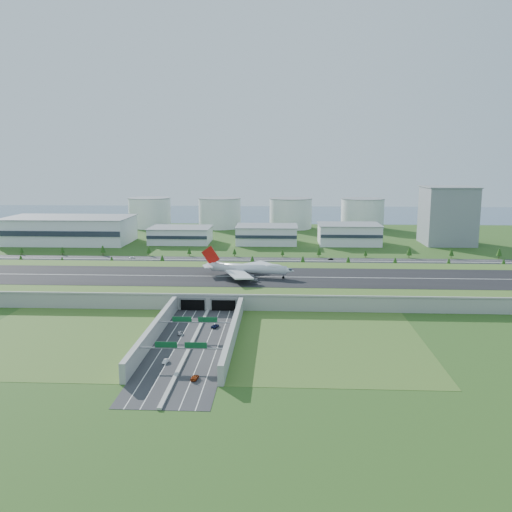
{
  "coord_description": "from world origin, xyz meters",
  "views": [
    {
      "loc": [
        40.23,
        -335.39,
        82.25
      ],
      "look_at": [
        22.08,
        35.0,
        15.26
      ],
      "focal_mm": 38.0,
      "sensor_mm": 36.0,
      "label": 1
    }
  ],
  "objects_px": {
    "car_3": "(195,377)",
    "car_7": "(132,257)",
    "fuel_tank_a": "(150,213)",
    "car_6": "(480,264)",
    "boeing_747": "(248,268)",
    "office_tower": "(448,216)",
    "car_2": "(215,326)",
    "car_4": "(113,261)",
    "car_1": "(165,361)",
    "car_5": "(331,259)",
    "car_0": "(180,333)"
  },
  "relations": [
    {
      "from": "car_5",
      "to": "car_7",
      "type": "height_order",
      "value": "car_7"
    },
    {
      "from": "boeing_747",
      "to": "car_5",
      "type": "relative_size",
      "value": 14.11
    },
    {
      "from": "car_1",
      "to": "car_6",
      "type": "xyz_separation_m",
      "value": [
        201.46,
        215.31,
        -0.04
      ]
    },
    {
      "from": "fuel_tank_a",
      "to": "car_3",
      "type": "xyz_separation_m",
      "value": [
        127.69,
        -454.21,
        -16.57
      ]
    },
    {
      "from": "boeing_747",
      "to": "car_3",
      "type": "bearing_deg",
      "value": -81.69
    },
    {
      "from": "fuel_tank_a",
      "to": "car_0",
      "type": "relative_size",
      "value": 10.91
    },
    {
      "from": "boeing_747",
      "to": "car_6",
      "type": "distance_m",
      "value": 196.5
    },
    {
      "from": "car_7",
      "to": "office_tower",
      "type": "bearing_deg",
      "value": 118.86
    },
    {
      "from": "car_0",
      "to": "car_3",
      "type": "relative_size",
      "value": 0.82
    },
    {
      "from": "boeing_747",
      "to": "car_2",
      "type": "bearing_deg",
      "value": -85.16
    },
    {
      "from": "boeing_747",
      "to": "car_4",
      "type": "bearing_deg",
      "value": 156.16
    },
    {
      "from": "boeing_747",
      "to": "car_6",
      "type": "relative_size",
      "value": 12.3
    },
    {
      "from": "car_0",
      "to": "car_6",
      "type": "height_order",
      "value": "car_0"
    },
    {
      "from": "office_tower",
      "to": "car_1",
      "type": "xyz_separation_m",
      "value": [
        -206.9,
        -323.11,
        -26.66
      ]
    },
    {
      "from": "car_2",
      "to": "car_6",
      "type": "distance_m",
      "value": 251.03
    },
    {
      "from": "car_0",
      "to": "boeing_747",
      "type": "bearing_deg",
      "value": 71.78
    },
    {
      "from": "car_1",
      "to": "office_tower",
      "type": "bearing_deg",
      "value": 67.06
    },
    {
      "from": "car_0",
      "to": "car_5",
      "type": "relative_size",
      "value": 1.07
    },
    {
      "from": "fuel_tank_a",
      "to": "car_6",
      "type": "distance_m",
      "value": 385.83
    },
    {
      "from": "fuel_tank_a",
      "to": "car_6",
      "type": "height_order",
      "value": "fuel_tank_a"
    },
    {
      "from": "office_tower",
      "to": "boeing_747",
      "type": "bearing_deg",
      "value": -133.06
    },
    {
      "from": "car_2",
      "to": "car_4",
      "type": "xyz_separation_m",
      "value": [
        -103.18,
        165.28,
        -0.09
      ]
    },
    {
      "from": "car_6",
      "to": "car_7",
      "type": "xyz_separation_m",
      "value": [
        -279.79,
        16.1,
        0.06
      ]
    },
    {
      "from": "car_0",
      "to": "car_3",
      "type": "distance_m",
      "value": 54.12
    },
    {
      "from": "office_tower",
      "to": "fuel_tank_a",
      "type": "height_order",
      "value": "office_tower"
    },
    {
      "from": "car_2",
      "to": "car_6",
      "type": "relative_size",
      "value": 1.11
    },
    {
      "from": "car_7",
      "to": "fuel_tank_a",
      "type": "bearing_deg",
      "value": -159.41
    },
    {
      "from": "car_4",
      "to": "car_7",
      "type": "distance_m",
      "value": 21.02
    },
    {
      "from": "boeing_747",
      "to": "car_6",
      "type": "bearing_deg",
      "value": 38.73
    },
    {
      "from": "car_4",
      "to": "car_5",
      "type": "xyz_separation_m",
      "value": [
        175.81,
        18.93,
        0.03
      ]
    },
    {
      "from": "boeing_747",
      "to": "car_1",
      "type": "relative_size",
      "value": 13.86
    },
    {
      "from": "car_2",
      "to": "car_3",
      "type": "bearing_deg",
      "value": 108.22
    },
    {
      "from": "office_tower",
      "to": "car_2",
      "type": "xyz_separation_m",
      "value": [
        -192.47,
        -275.23,
        -26.62
      ]
    },
    {
      "from": "car_6",
      "to": "car_3",
      "type": "bearing_deg",
      "value": 118.57
    },
    {
      "from": "car_3",
      "to": "car_7",
      "type": "relative_size",
      "value": 1.09
    },
    {
      "from": "car_4",
      "to": "car_7",
      "type": "height_order",
      "value": "car_7"
    },
    {
      "from": "fuel_tank_a",
      "to": "car_4",
      "type": "bearing_deg",
      "value": -83.82
    },
    {
      "from": "car_1",
      "to": "boeing_747",
      "type": "bearing_deg",
      "value": 88.53
    },
    {
      "from": "car_1",
      "to": "car_2",
      "type": "distance_m",
      "value": 50.0
    },
    {
      "from": "car_4",
      "to": "car_5",
      "type": "height_order",
      "value": "car_5"
    },
    {
      "from": "car_4",
      "to": "car_3",
      "type": "bearing_deg",
      "value": -152.86
    },
    {
      "from": "car_5",
      "to": "fuel_tank_a",
      "type": "bearing_deg",
      "value": -134.75
    },
    {
      "from": "car_1",
      "to": "car_5",
      "type": "height_order",
      "value": "car_1"
    },
    {
      "from": "fuel_tank_a",
      "to": "car_6",
      "type": "relative_size",
      "value": 10.13
    },
    {
      "from": "office_tower",
      "to": "car_4",
      "type": "relative_size",
      "value": 13.89
    },
    {
      "from": "car_0",
      "to": "car_2",
      "type": "distance_m",
      "value": 19.38
    },
    {
      "from": "boeing_747",
      "to": "car_0",
      "type": "distance_m",
      "value": 97.5
    },
    {
      "from": "car_0",
      "to": "car_5",
      "type": "height_order",
      "value": "car_0"
    },
    {
      "from": "boeing_747",
      "to": "car_2",
      "type": "distance_m",
      "value": 82.71
    },
    {
      "from": "car_0",
      "to": "office_tower",
      "type": "bearing_deg",
      "value": 51.63
    }
  ]
}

